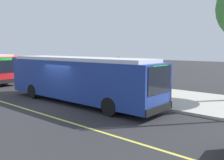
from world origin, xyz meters
name	(u,v)px	position (x,y,z in m)	size (l,w,h in m)	color
ground_plane	(62,104)	(0.00, 0.00, 0.00)	(120.00, 120.00, 0.00)	#2B2B2D
sidewalk_curb	(121,91)	(0.00, 6.00, 0.07)	(44.00, 6.40, 0.15)	#B7B2A8
lane_stripe_center	(30,110)	(0.00, -2.20, 0.00)	(36.00, 0.14, 0.01)	#E0D64C
transit_bus_main	(79,78)	(0.54, 1.01, 1.62)	(11.93, 2.70, 2.95)	navy
bus_shelter	(117,68)	(-0.42, 5.96, 1.92)	(2.90, 1.60, 2.48)	#333338
waiting_bench	(120,84)	(0.05, 5.82, 0.63)	(1.60, 0.48, 0.95)	brown
route_sign_post	(118,71)	(1.71, 3.58, 1.96)	(0.44, 0.08, 2.80)	#333338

